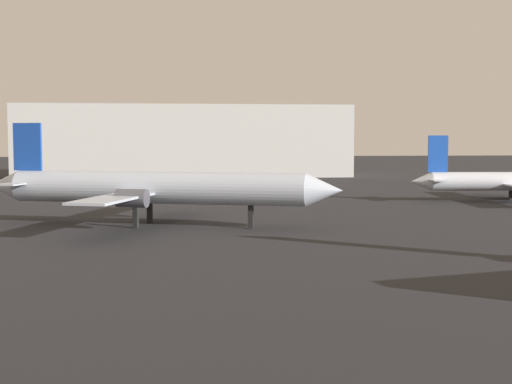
{
  "coord_description": "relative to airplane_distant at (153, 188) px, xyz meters",
  "views": [
    {
      "loc": [
        -2.78,
        -10.38,
        7.99
      ],
      "look_at": [
        4.74,
        54.92,
        2.92
      ],
      "focal_mm": 48.97,
      "sensor_mm": 36.0,
      "label": 1
    }
  ],
  "objects": [
    {
      "name": "terminal_building",
      "position": [
        4.08,
        86.17,
        3.93
      ],
      "size": [
        68.38,
        21.42,
        14.82
      ],
      "primitive_type": "cube",
      "color": "#B7B7B2",
      "rests_on": "ground_plane"
    },
    {
      "name": "airplane_distant",
      "position": [
        0.0,
        0.0,
        0.0
      ],
      "size": [
        32.97,
        24.1,
        9.43
      ],
      "rotation": [
        0.0,
        0.0,
        -0.32
      ],
      "color": "#B2BCCC",
      "rests_on": "ground_plane"
    }
  ]
}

